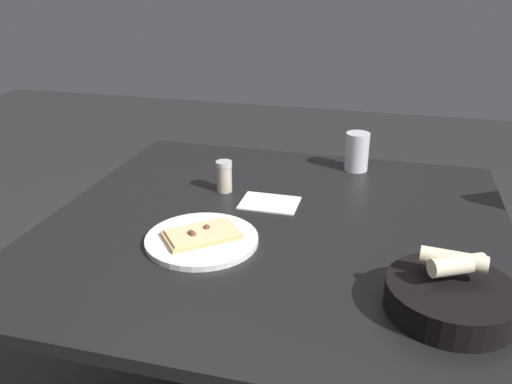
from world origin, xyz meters
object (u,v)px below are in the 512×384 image
at_px(dining_table, 275,241).
at_px(beer_glass, 357,153).
at_px(pizza_plate, 202,238).
at_px(pepper_shaker, 224,178).
at_px(bread_basket, 451,296).

height_order(dining_table, beer_glass, beer_glass).
bearing_deg(pizza_plate, pepper_shaker, 98.02).
height_order(pizza_plate, beer_glass, beer_glass).
height_order(dining_table, bread_basket, bread_basket).
height_order(bread_basket, beer_glass, beer_glass).
bearing_deg(beer_glass, pepper_shaker, -142.31).
bearing_deg(pizza_plate, bread_basket, -13.47).
relative_size(pizza_plate, pepper_shaker, 2.95).
relative_size(dining_table, bread_basket, 4.78).
bearing_deg(dining_table, pepper_shaker, 139.08).
distance_m(pizza_plate, pepper_shaker, 0.32).
bearing_deg(beer_glass, bread_basket, -71.49).
bearing_deg(bread_basket, pepper_shaker, 143.52).
bearing_deg(pizza_plate, beer_glass, 61.80).
distance_m(dining_table, beer_glass, 0.49).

